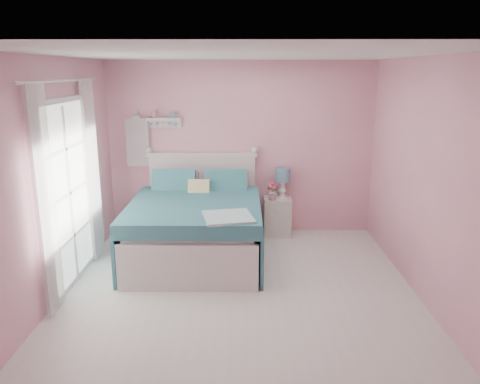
{
  "coord_description": "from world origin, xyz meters",
  "views": [
    {
      "loc": [
        0.04,
        -4.78,
        2.44
      ],
      "look_at": [
        -0.0,
        1.2,
        0.89
      ],
      "focal_mm": 35.0,
      "sensor_mm": 36.0,
      "label": 1
    }
  ],
  "objects_px": {
    "bed": "(197,227)",
    "vase": "(272,193)",
    "teacup": "(272,197)",
    "nightstand": "(277,216)",
    "table_lamp": "(283,177)"
  },
  "relations": [
    {
      "from": "bed",
      "to": "vase",
      "type": "bearing_deg",
      "value": 39.41
    },
    {
      "from": "table_lamp",
      "to": "vase",
      "type": "distance_m",
      "value": 0.29
    },
    {
      "from": "nightstand",
      "to": "table_lamp",
      "type": "distance_m",
      "value": 0.61
    },
    {
      "from": "nightstand",
      "to": "vase",
      "type": "distance_m",
      "value": 0.37
    },
    {
      "from": "table_lamp",
      "to": "teacup",
      "type": "height_order",
      "value": "table_lamp"
    },
    {
      "from": "bed",
      "to": "teacup",
      "type": "distance_m",
      "value": 1.3
    },
    {
      "from": "nightstand",
      "to": "vase",
      "type": "relative_size",
      "value": 4.34
    },
    {
      "from": "nightstand",
      "to": "teacup",
      "type": "relative_size",
      "value": 5.62
    },
    {
      "from": "table_lamp",
      "to": "bed",
      "type": "bearing_deg",
      "value": -143.44
    },
    {
      "from": "bed",
      "to": "table_lamp",
      "type": "distance_m",
      "value": 1.6
    },
    {
      "from": "nightstand",
      "to": "teacup",
      "type": "height_order",
      "value": "teacup"
    },
    {
      "from": "nightstand",
      "to": "table_lamp",
      "type": "bearing_deg",
      "value": 33.72
    },
    {
      "from": "nightstand",
      "to": "teacup",
      "type": "distance_m",
      "value": 0.37
    },
    {
      "from": "teacup",
      "to": "nightstand",
      "type": "bearing_deg",
      "value": 53.85
    },
    {
      "from": "table_lamp",
      "to": "vase",
      "type": "bearing_deg",
      "value": -168.99
    }
  ]
}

